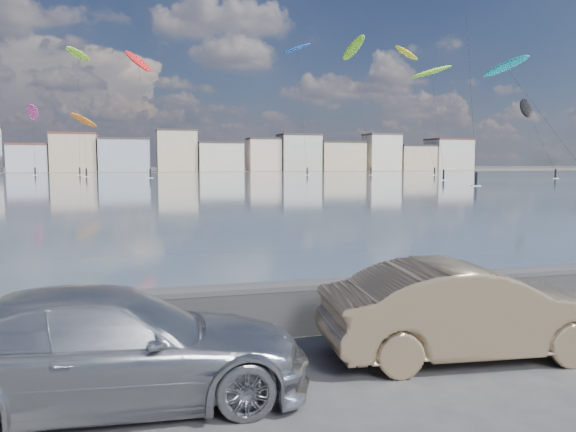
% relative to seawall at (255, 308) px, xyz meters
% --- Properties ---
extents(ground, '(700.00, 700.00, 0.00)m').
position_rel_seawall_xyz_m(ground, '(0.00, -2.70, -0.58)').
color(ground, '#333335').
rests_on(ground, ground).
extents(bay_water, '(500.00, 177.00, 0.00)m').
position_rel_seawall_xyz_m(bay_water, '(0.00, 88.80, -0.58)').
color(bay_water, '#404F62').
rests_on(bay_water, ground).
extents(far_shore_strip, '(500.00, 60.00, 0.00)m').
position_rel_seawall_xyz_m(far_shore_strip, '(0.00, 197.30, -0.57)').
color(far_shore_strip, '#4C473D').
rests_on(far_shore_strip, ground).
extents(seawall, '(400.00, 0.36, 1.08)m').
position_rel_seawall_xyz_m(seawall, '(0.00, 0.00, 0.00)').
color(seawall, '#28282B').
rests_on(seawall, ground).
extents(far_buildings, '(240.79, 13.26, 14.60)m').
position_rel_seawall_xyz_m(far_buildings, '(1.31, 183.30, 5.44)').
color(far_buildings, '#B2B7C6').
rests_on(far_buildings, ground).
extents(car_silver, '(5.62, 2.44, 1.61)m').
position_rel_seawall_xyz_m(car_silver, '(-2.52, -2.34, 0.22)').
color(car_silver, '#ACAFB4').
rests_on(car_silver, ground).
extents(car_champagne, '(5.11, 2.18, 1.64)m').
position_rel_seawall_xyz_m(car_champagne, '(3.32, -1.96, 0.24)').
color(car_champagne, tan).
rests_on(car_champagne, ground).
extents(kitesurfer_0, '(7.18, 14.88, 33.27)m').
position_rel_seawall_xyz_m(kitesurfer_0, '(-16.22, 148.42, 30.26)').
color(kitesurfer_0, '#8CD826').
rests_on(kitesurfer_0, ground).
extents(kitesurfer_1, '(5.60, 20.60, 20.30)m').
position_rel_seawall_xyz_m(kitesurfer_1, '(55.89, 69.73, 17.86)').
color(kitesurfer_1, '#19BFBF').
rests_on(kitesurfer_1, ground).
extents(kitesurfer_2, '(5.13, 20.75, 37.54)m').
position_rel_seawall_xyz_m(kitesurfer_2, '(55.64, 135.76, 33.29)').
color(kitesurfer_2, '#8CD826').
rests_on(kitesurfer_2, ground).
extents(kitesurfer_6, '(5.77, 14.82, 17.56)m').
position_rel_seawall_xyz_m(kitesurfer_6, '(78.82, 93.96, 14.01)').
color(kitesurfer_6, black).
rests_on(kitesurfer_6, ground).
extents(kitesurfer_10, '(6.83, 11.59, 14.93)m').
position_rel_seawall_xyz_m(kitesurfer_10, '(-13.70, 128.11, 12.02)').
color(kitesurfer_10, orange).
rests_on(kitesurfer_10, ground).
extents(kitesurfer_11, '(9.68, 18.28, 34.34)m').
position_rel_seawall_xyz_m(kitesurfer_11, '(68.89, 130.55, 31.52)').
color(kitesurfer_11, yellow).
rests_on(kitesurfer_11, ground).
extents(kitesurfer_12, '(7.47, 13.13, 28.11)m').
position_rel_seawall_xyz_m(kitesurfer_12, '(-1.28, 117.20, 24.03)').
color(kitesurfer_12, red).
rests_on(kitesurfer_12, ground).
extents(kitesurfer_13, '(4.60, 12.75, 18.43)m').
position_rel_seawall_xyz_m(kitesurfer_13, '(-27.67, 147.51, 15.28)').
color(kitesurfer_13, '#E5338C').
rests_on(kitesurfer_13, ground).
extents(kitesurfer_16, '(9.14, 14.14, 23.12)m').
position_rel_seawall_xyz_m(kitesurfer_16, '(55.19, 92.50, 20.36)').
color(kitesurfer_16, '#8CD826').
rests_on(kitesurfer_16, ground).
extents(kitesurfer_17, '(7.21, 12.41, 34.17)m').
position_rel_seawall_xyz_m(kitesurfer_17, '(38.76, 132.60, 31.37)').
color(kitesurfer_17, blue).
rests_on(kitesurfer_17, ground).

